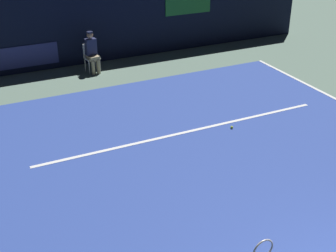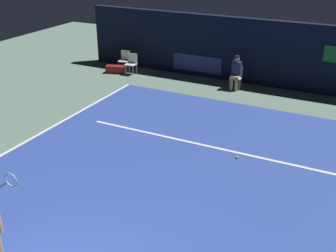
% 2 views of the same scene
% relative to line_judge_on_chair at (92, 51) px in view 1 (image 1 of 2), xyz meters
% --- Properties ---
extents(ground_plane, '(30.47, 30.47, 0.00)m').
position_rel_line_judge_on_chair_xyz_m(ground_plane, '(0.76, -7.03, -0.69)').
color(ground_plane, slate).
extents(court_surface, '(9.63, 11.09, 0.01)m').
position_rel_line_judge_on_chair_xyz_m(court_surface, '(0.76, -7.03, -0.68)').
color(court_surface, '#2D479E').
rests_on(court_surface, ground).
extents(line_service, '(7.51, 0.10, 0.01)m').
position_rel_line_judge_on_chair_xyz_m(line_service, '(0.76, -5.08, -0.67)').
color(line_service, white).
rests_on(line_service, court_surface).
extents(back_wall, '(15.76, 0.33, 2.60)m').
position_rel_line_judge_on_chair_xyz_m(back_wall, '(0.75, 1.01, 0.61)').
color(back_wall, black).
rests_on(back_wall, ground).
extents(line_judge_on_chair, '(0.48, 0.56, 1.32)m').
position_rel_line_judge_on_chair_xyz_m(line_judge_on_chair, '(0.00, 0.00, 0.00)').
color(line_judge_on_chair, white).
rests_on(line_judge_on_chair, ground).
extents(tennis_ball, '(0.07, 0.07, 0.07)m').
position_rel_line_judge_on_chair_xyz_m(tennis_ball, '(1.87, -5.40, -0.64)').
color(tennis_ball, '#CCE033').
rests_on(tennis_ball, court_surface).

